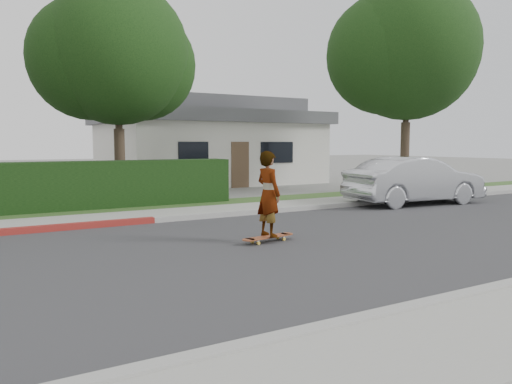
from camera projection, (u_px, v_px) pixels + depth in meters
ground at (175, 260)px, 8.70m from camera, size 120.00×120.00×0.00m
road at (175, 260)px, 8.70m from camera, size 60.00×8.00×0.01m
curb_near at (319, 332)px, 5.17m from camera, size 60.00×0.20×0.15m
sidewalk_near at (382, 367)px, 4.40m from camera, size 60.00×1.60×0.12m
curb_far at (114, 223)px, 12.21m from camera, size 60.00×0.20×0.15m
sidewalk_far at (105, 219)px, 12.99m from camera, size 60.00×1.60×0.12m
planting_strip at (92, 212)px, 14.36m from camera, size 60.00×1.60×0.10m
tree_center at (115, 58)px, 16.86m from camera, size 5.66×4.84×7.44m
tree_right at (404, 54)px, 20.17m from camera, size 6.32×5.60×8.56m
house at (207, 142)px, 26.26m from camera, size 10.60×8.60×4.30m
skateboard at (268, 237)px, 10.21m from camera, size 1.31×0.45×0.12m
skateboarder at (268, 194)px, 10.12m from camera, size 0.49×0.68×1.74m
car_silver at (415, 181)px, 16.55m from camera, size 4.94×2.12×1.58m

